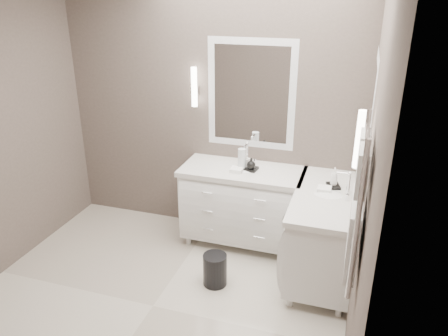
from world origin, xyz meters
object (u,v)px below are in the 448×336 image
(vanity_right, at_px, (325,230))
(waste_bin, at_px, (215,270))
(vanity_back, at_px, (242,201))
(towel_ladder, at_px, (357,210))

(vanity_right, xyz_separation_m, waste_bin, (-0.91, -0.44, -0.33))
(vanity_right, relative_size, waste_bin, 4.06)
(vanity_back, distance_m, towel_ladder, 2.16)
(vanity_back, bearing_deg, towel_ladder, -55.90)
(waste_bin, bearing_deg, vanity_right, 25.93)
(vanity_right, bearing_deg, towel_ladder, -80.16)
(waste_bin, bearing_deg, vanity_back, 87.09)
(vanity_back, relative_size, towel_ladder, 1.38)
(vanity_back, relative_size, vanity_right, 1.00)
(vanity_right, bearing_deg, waste_bin, -154.07)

